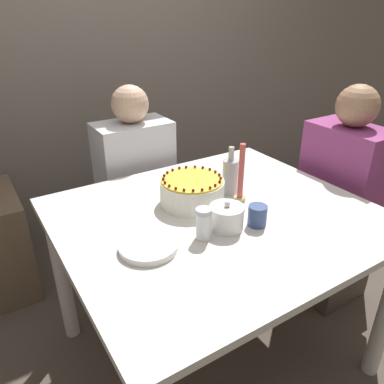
{
  "coord_description": "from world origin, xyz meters",
  "views": [
    {
      "loc": [
        -0.78,
        -1.05,
        1.52
      ],
      "look_at": [
        -0.04,
        0.13,
        0.83
      ],
      "focal_mm": 35.0,
      "sensor_mm": 36.0,
      "label": 1
    }
  ],
  "objects": [
    {
      "name": "ground_plane",
      "position": [
        0.0,
        0.0,
        0.0
      ],
      "size": [
        12.0,
        12.0,
        0.0
      ],
      "primitive_type": "plane",
      "color": "#4C4238"
    },
    {
      "name": "wall_behind",
      "position": [
        0.0,
        1.4,
        1.3
      ],
      "size": [
        8.0,
        0.05,
        2.6
      ],
      "color": "slate",
      "rests_on": "ground_plane"
    },
    {
      "name": "dining_table",
      "position": [
        0.0,
        0.0,
        0.65
      ],
      "size": [
        1.22,
        1.08,
        0.77
      ],
      "color": "beige",
      "rests_on": "ground_plane"
    },
    {
      "name": "cake",
      "position": [
        -0.04,
        0.13,
        0.83
      ],
      "size": [
        0.27,
        0.27,
        0.12
      ],
      "color": "white",
      "rests_on": "dining_table"
    },
    {
      "name": "sugar_bowl",
      "position": [
        -0.04,
        -0.1,
        0.82
      ],
      "size": [
        0.13,
        0.13,
        0.12
      ],
      "color": "white",
      "rests_on": "dining_table"
    },
    {
      "name": "sugar_shaker",
      "position": [
        -0.15,
        -0.11,
        0.83
      ],
      "size": [
        0.06,
        0.06,
        0.12
      ],
      "color": "white",
      "rests_on": "dining_table"
    },
    {
      "name": "plate_stack",
      "position": [
        -0.34,
        -0.07,
        0.79
      ],
      "size": [
        0.2,
        0.2,
        0.02
      ],
      "color": "white",
      "rests_on": "dining_table"
    },
    {
      "name": "candle",
      "position": [
        0.15,
        0.04,
        0.88
      ],
      "size": [
        0.05,
        0.05,
        0.26
      ],
      "color": "tan",
      "rests_on": "dining_table"
    },
    {
      "name": "bottle",
      "position": [
        0.15,
        0.12,
        0.86
      ],
      "size": [
        0.07,
        0.07,
        0.22
      ],
      "color": "#B2B7BC",
      "rests_on": "dining_table"
    },
    {
      "name": "cup",
      "position": [
        0.08,
        -0.15,
        0.81
      ],
      "size": [
        0.07,
        0.07,
        0.08
      ],
      "color": "#384C7F",
      "rests_on": "dining_table"
    },
    {
      "name": "person_man_blue_shirt",
      "position": [
        -0.03,
        0.74,
        0.5
      ],
      "size": [
        0.4,
        0.34,
        1.17
      ],
      "rotation": [
        0.0,
        0.0,
        3.14
      ],
      "color": "#2D2D38",
      "rests_on": "ground_plane"
    },
    {
      "name": "person_woman_floral",
      "position": [
        0.81,
        0.02,
        0.52
      ],
      "size": [
        0.34,
        0.4,
        1.2
      ],
      "rotation": [
        0.0,
        0.0,
        1.57
      ],
      "color": "#473D33",
      "rests_on": "ground_plane"
    }
  ]
}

